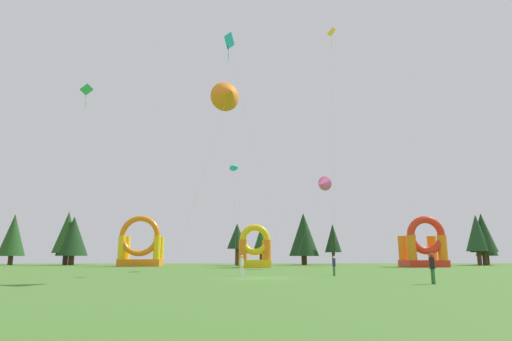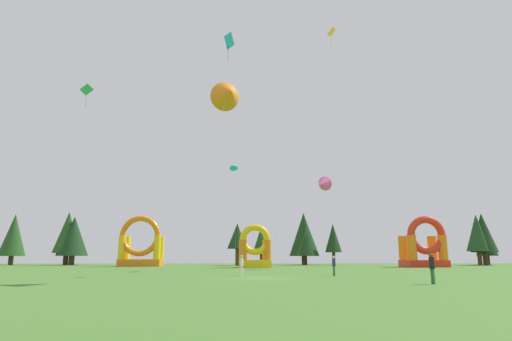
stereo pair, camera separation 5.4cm
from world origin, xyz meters
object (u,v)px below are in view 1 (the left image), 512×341
(kite_green_diamond, at_px, (87,92))
(person_left_edge, at_px, (242,264))
(kite_teal_diamond, at_px, (228,43))
(kite_cyan_parafoil, at_px, (234,168))
(person_near_camera, at_px, (432,266))
(person_far_side, at_px, (334,264))
(kite_pink_delta, at_px, (322,184))
(kite_yellow_diamond, at_px, (331,35))
(inflatable_blue_arch, at_px, (255,252))
(kite_orange_delta, at_px, (228,94))
(inflatable_orange_dome, at_px, (424,248))
(inflatable_yellow_castle, at_px, (140,248))

(kite_green_diamond, height_order, person_left_edge, kite_green_diamond)
(kite_teal_diamond, xyz_separation_m, kite_cyan_parafoil, (0.34, 13.71, -8.67))
(person_near_camera, relative_size, person_far_side, 1.12)
(kite_pink_delta, xyz_separation_m, person_left_edge, (-10.74, -21.16, -10.07))
(kite_teal_diamond, distance_m, kite_yellow_diamond, 14.50)
(inflatable_blue_arch, bearing_deg, kite_orange_delta, -95.15)
(kite_pink_delta, bearing_deg, person_near_camera, -88.95)
(person_near_camera, height_order, inflatable_blue_arch, inflatable_blue_arch)
(kite_cyan_parafoil, xyz_separation_m, person_far_side, (8.63, -13.45, -10.82))
(inflatable_orange_dome, relative_size, inflatable_blue_arch, 1.23)
(person_near_camera, xyz_separation_m, person_far_side, (-3.70, 10.20, -0.11))
(person_near_camera, bearing_deg, person_far_side, 6.22)
(kite_orange_delta, relative_size, inflatable_orange_dome, 1.98)
(kite_teal_diamond, bearing_deg, kite_orange_delta, -86.99)
(person_left_edge, bearing_deg, kite_orange_delta, 49.14)
(kite_pink_delta, relative_size, person_left_edge, 7.26)
(person_far_side, height_order, inflatable_blue_arch, inflatable_blue_arch)
(kite_yellow_diamond, relative_size, inflatable_orange_dome, 3.62)
(kite_orange_delta, bearing_deg, kite_green_diamond, 138.39)
(kite_green_diamond, height_order, person_far_side, kite_green_diamond)
(inflatable_blue_arch, bearing_deg, inflatable_orange_dome, 3.97)
(kite_green_diamond, relative_size, person_left_edge, 11.56)
(kite_yellow_diamond, relative_size, kite_green_diamond, 1.36)
(kite_yellow_diamond, distance_m, inflatable_orange_dome, 34.54)
(kite_teal_diamond, relative_size, inflatable_yellow_castle, 2.73)
(kite_orange_delta, bearing_deg, inflatable_blue_arch, 84.85)
(kite_pink_delta, relative_size, kite_orange_delta, 0.84)
(kite_cyan_parafoil, distance_m, inflatable_orange_dome, 32.11)
(kite_green_diamond, xyz_separation_m, inflatable_blue_arch, (18.44, 17.37, -16.63))
(person_far_side, bearing_deg, inflatable_yellow_castle, -161.91)
(kite_orange_delta, bearing_deg, kite_cyan_parafoil, 89.91)
(kite_teal_diamond, relative_size, inflatable_blue_arch, 3.57)
(kite_cyan_parafoil, xyz_separation_m, inflatable_yellow_castle, (-14.83, 18.67, -8.95))
(kite_yellow_diamond, bearing_deg, kite_teal_diamond, -145.09)
(person_left_edge, bearing_deg, inflatable_orange_dome, -163.98)
(person_near_camera, xyz_separation_m, person_left_edge, (-11.30, 9.59, -0.06))
(kite_green_diamond, bearing_deg, person_left_edge, -26.86)
(inflatable_orange_dome, bearing_deg, kite_green_diamond, -156.22)
(person_near_camera, distance_m, inflatable_blue_arch, 36.68)
(kite_orange_delta, xyz_separation_m, person_left_edge, (1.05, 5.43, -12.31))
(kite_yellow_diamond, xyz_separation_m, kite_cyan_parafoil, (-10.75, 5.98, -13.90))
(kite_cyan_parafoil, relative_size, kite_pink_delta, 1.01)
(kite_yellow_diamond, distance_m, person_near_camera, 30.35)
(kite_teal_diamond, height_order, inflatable_yellow_castle, kite_teal_diamond)
(kite_pink_delta, relative_size, inflatable_blue_arch, 2.06)
(kite_orange_delta, distance_m, kite_green_diamond, 21.60)
(kite_orange_delta, distance_m, person_far_side, 16.26)
(kite_green_diamond, bearing_deg, inflatable_yellow_castle, 88.06)
(kite_yellow_diamond, relative_size, inflatable_yellow_castle, 3.42)
(kite_cyan_parafoil, relative_size, inflatable_yellow_castle, 1.59)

